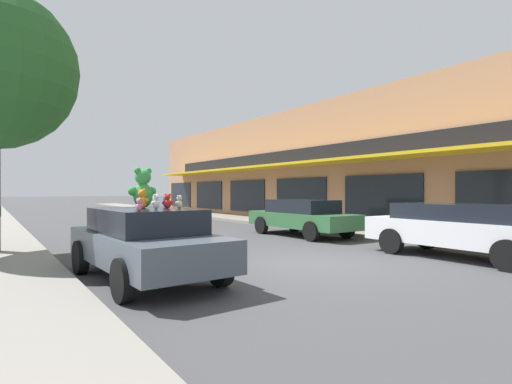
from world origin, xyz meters
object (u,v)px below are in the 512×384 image
(teddy_bear_giant, at_px, (143,188))
(teddy_bear_pink, at_px, (139,205))
(teddy_bear_purple, at_px, (165,202))
(teddy_bear_red, at_px, (168,201))
(teddy_bear_blue, at_px, (140,200))
(plush_art_car, at_px, (145,241))
(parked_car_far_center, at_px, (302,216))
(parked_car_far_left, at_px, (461,228))
(teddy_bear_orange, at_px, (142,199))
(teddy_bear_white, at_px, (156,202))
(teddy_bear_cream, at_px, (179,202))

(teddy_bear_giant, bearing_deg, teddy_bear_pink, 61.92)
(teddy_bear_giant, relative_size, teddy_bear_pink, 3.65)
(teddy_bear_pink, height_order, teddy_bear_purple, teddy_bear_pink)
(teddy_bear_pink, height_order, teddy_bear_red, teddy_bear_red)
(teddy_bear_blue, bearing_deg, teddy_bear_purple, -125.27)
(plush_art_car, relative_size, parked_car_far_center, 0.91)
(parked_car_far_left, bearing_deg, parked_car_far_center, 90.00)
(teddy_bear_blue, xyz_separation_m, parked_car_far_left, (7.33, -2.74, -0.74))
(plush_art_car, bearing_deg, teddy_bear_red, -18.04)
(teddy_bear_giant, bearing_deg, teddy_bear_blue, -105.33)
(teddy_bear_orange, bearing_deg, plush_art_car, -148.36)
(teddy_bear_blue, bearing_deg, teddy_bear_white, 156.55)
(teddy_bear_orange, relative_size, teddy_bear_white, 1.36)
(teddy_bear_cream, relative_size, parked_car_far_left, 0.06)
(plush_art_car, distance_m, teddy_bear_pink, 1.23)
(teddy_bear_blue, xyz_separation_m, teddy_bear_purple, (0.50, -0.11, -0.04))
(teddy_bear_orange, bearing_deg, teddy_bear_purple, -86.01)
(teddy_bear_pink, bearing_deg, plush_art_car, -54.50)
(teddy_bear_pink, distance_m, parked_car_far_left, 7.97)
(plush_art_car, bearing_deg, teddy_bear_cream, -25.54)
(teddy_bear_giant, xyz_separation_m, parked_car_far_left, (7.37, -2.45, -0.99))
(teddy_bear_giant, xyz_separation_m, teddy_bear_pink, (-0.47, -1.24, -0.28))
(plush_art_car, height_order, teddy_bear_blue, teddy_bear_blue)
(teddy_bear_purple, height_order, parked_car_far_center, teddy_bear_purple)
(teddy_bear_giant, distance_m, parked_car_far_left, 7.83)
(teddy_bear_pink, bearing_deg, teddy_bear_orange, -50.83)
(teddy_bear_giant, distance_m, teddy_bear_blue, 0.38)
(teddy_bear_red, relative_size, parked_car_far_left, 0.06)
(plush_art_car, xyz_separation_m, teddy_bear_giant, (0.06, 0.34, 1.02))
(teddy_bear_orange, height_order, parked_car_far_left, teddy_bear_orange)
(teddy_bear_orange, distance_m, teddy_bear_purple, 0.83)
(teddy_bear_white, relative_size, teddy_bear_pink, 1.26)
(parked_car_far_center, bearing_deg, teddy_bear_giant, -153.32)
(teddy_bear_red, distance_m, parked_car_far_left, 7.34)
(teddy_bear_red, bearing_deg, teddy_bear_pink, 83.63)
(teddy_bear_cream, xyz_separation_m, parked_car_far_left, (6.84, -1.86, -0.72))
(teddy_bear_blue, bearing_deg, teddy_bear_orange, 141.70)
(teddy_bear_giant, bearing_deg, teddy_bear_cream, 124.47)
(teddy_bear_giant, bearing_deg, teddy_bear_purple, -168.84)
(teddy_bear_pink, height_order, teddy_bear_cream, teddy_bear_cream)
(teddy_bear_pink, xyz_separation_m, parked_car_far_left, (7.84, -1.21, -0.70))
(teddy_bear_orange, relative_size, parked_car_far_left, 0.08)
(teddy_bear_red, relative_size, parked_car_far_center, 0.06)
(teddy_bear_blue, distance_m, teddy_bear_red, 0.80)
(teddy_bear_red, bearing_deg, teddy_bear_orange, 23.10)
(teddy_bear_blue, distance_m, teddy_bear_purple, 0.52)
(teddy_bear_blue, distance_m, parked_car_far_left, 7.86)
(teddy_bear_orange, bearing_deg, teddy_bear_giant, -53.44)
(teddy_bear_giant, xyz_separation_m, teddy_bear_orange, (-0.12, -0.32, -0.21))
(teddy_bear_purple, bearing_deg, teddy_bear_blue, 8.04)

